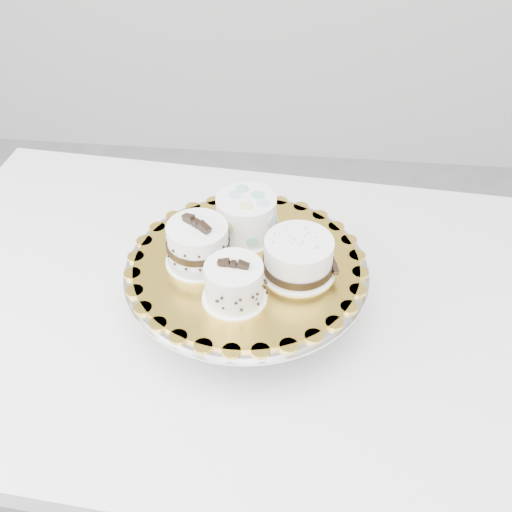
# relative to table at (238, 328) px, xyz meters

# --- Properties ---
(table) EXTENTS (1.33, 0.94, 0.75)m
(table) POSITION_rel_table_xyz_m (0.00, 0.00, 0.00)
(table) COLOR white
(table) RESTS_ON floor
(cake_stand) EXTENTS (0.41, 0.41, 0.11)m
(cake_stand) POSITION_rel_table_xyz_m (0.02, -0.03, 0.15)
(cake_stand) COLOR gray
(cake_stand) RESTS_ON table
(cake_board) EXTENTS (0.40, 0.40, 0.01)m
(cake_board) POSITION_rel_table_xyz_m (0.02, -0.03, 0.19)
(cake_board) COLOR gold
(cake_board) RESTS_ON cake_stand
(cake_swirl) EXTENTS (0.10, 0.10, 0.08)m
(cake_swirl) POSITION_rel_table_xyz_m (0.01, -0.11, 0.22)
(cake_swirl) COLOR white
(cake_swirl) RESTS_ON cake_board
(cake_banded) EXTENTS (0.14, 0.14, 0.09)m
(cake_banded) POSITION_rel_table_xyz_m (-0.06, -0.03, 0.22)
(cake_banded) COLOR white
(cake_banded) RESTS_ON cake_board
(cake_dots) EXTENTS (0.13, 0.13, 0.08)m
(cake_dots) POSITION_rel_table_xyz_m (0.01, 0.05, 0.23)
(cake_dots) COLOR white
(cake_dots) RESTS_ON cake_board
(cake_ribbon) EXTENTS (0.14, 0.14, 0.07)m
(cake_ribbon) POSITION_rel_table_xyz_m (0.11, -0.03, 0.22)
(cake_ribbon) COLOR white
(cake_ribbon) RESTS_ON cake_board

